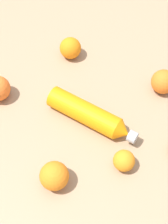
# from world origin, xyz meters

# --- Properties ---
(ground_plane) EXTENTS (2.40, 2.40, 0.00)m
(ground_plane) POSITION_xyz_m (0.00, 0.00, 0.00)
(ground_plane) COLOR #9E7F60
(water_bottle) EXTENTS (0.19, 0.30, 0.07)m
(water_bottle) POSITION_xyz_m (0.05, -0.00, 0.03)
(water_bottle) COLOR orange
(water_bottle) RESTS_ON ground_plane
(orange_0) EXTENTS (0.08, 0.08, 0.08)m
(orange_0) POSITION_xyz_m (0.33, -0.02, 0.04)
(orange_0) COLOR orange
(orange_0) RESTS_ON ground_plane
(orange_3) EXTENTS (0.06, 0.06, 0.06)m
(orange_3) POSITION_xyz_m (0.05, -0.18, 0.03)
(orange_3) COLOR orange
(orange_3) RESTS_ON ground_plane
(orange_4) EXTENTS (0.08, 0.08, 0.08)m
(orange_4) POSITION_xyz_m (-0.14, -0.12, 0.04)
(orange_4) COLOR orange
(orange_4) RESTS_ON ground_plane
(orange_5) EXTENTS (0.08, 0.08, 0.08)m
(orange_5) POSITION_xyz_m (0.14, 0.28, 0.04)
(orange_5) COLOR orange
(orange_5) RESTS_ON ground_plane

